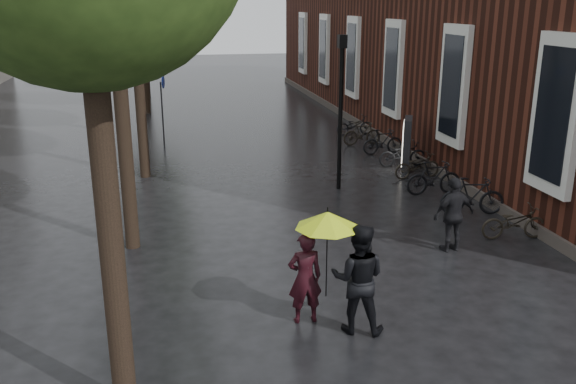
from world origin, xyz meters
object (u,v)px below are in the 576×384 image
object	(u,v)px
person_burgundy	(305,278)
pedestrian_walking	(454,215)
person_black	(358,279)
ad_lightbox	(407,144)
lamp_post	(341,98)
parked_bicycles	(410,160)

from	to	relation	value
person_burgundy	pedestrian_walking	distance (m)	4.71
person_burgundy	pedestrian_walking	bearing A→B (deg)	-150.39
person_black	ad_lightbox	world-z (taller)	person_black
ad_lightbox	lamp_post	bearing A→B (deg)	-125.07
person_black	lamp_post	size ratio (longest dim) A/B	0.43
person_black	pedestrian_walking	size ratio (longest dim) A/B	1.12
person_black	ad_lightbox	bearing A→B (deg)	-94.67
pedestrian_walking	lamp_post	distance (m)	5.59
ad_lightbox	lamp_post	world-z (taller)	lamp_post
person_black	pedestrian_walking	distance (m)	4.35
person_black	parked_bicycles	world-z (taller)	person_black
person_black	parked_bicycles	bearing A→B (deg)	-95.63
person_black	pedestrian_walking	bearing A→B (deg)	-115.59
person_burgundy	parked_bicycles	size ratio (longest dim) A/B	0.13
person_black	parked_bicycles	size ratio (longest dim) A/B	0.15
person_black	parked_bicycles	distance (m)	10.41
parked_bicycles	ad_lightbox	distance (m)	0.67
person_burgundy	person_black	distance (m)	0.95
pedestrian_walking	ad_lightbox	bearing A→B (deg)	-112.35
person_burgundy	pedestrian_walking	xyz separation A→B (m)	(4.02, 2.45, 0.02)
person_burgundy	pedestrian_walking	size ratio (longest dim) A/B	0.97
person_burgundy	ad_lightbox	size ratio (longest dim) A/B	0.96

